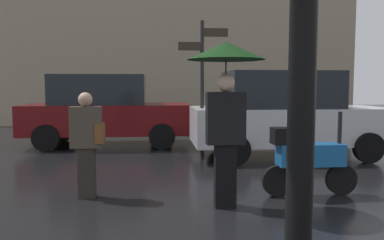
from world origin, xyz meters
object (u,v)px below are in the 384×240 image
Objects in this scene: parked_car_left at (286,114)px; parked_car_right at (106,110)px; pedestrian_with_bag at (87,138)px; pedestrian_with_umbrella at (226,81)px; parked_scooter at (307,158)px; street_signpost at (202,76)px.

parked_car_left is 4.79m from parked_car_right.
pedestrian_with_bag is 0.35× the size of parked_car_left.
parked_car_right is (-2.26, 5.70, -0.71)m from pedestrian_with_umbrella.
pedestrian_with_umbrella is 1.53× the size of parked_scooter.
parked_car_left is at bearing -73.58° from pedestrian_with_bag.
street_signpost is at bearing -176.38° from parked_car_left.
parked_car_right is (-0.37, 5.08, 0.10)m from pedestrian_with_bag.
pedestrian_with_umbrella is 3.49m from street_signpost.
parked_car_right is at bearing 136.84° from street_signpost.
pedestrian_with_umbrella is 4.17m from parked_car_left.
street_signpost is at bearing 102.33° from parked_scooter.
pedestrian_with_bag is at bearing -142.08° from parked_car_left.
pedestrian_with_umbrella is 2.14m from pedestrian_with_bag.
pedestrian_with_umbrella is 0.72× the size of street_signpost.
parked_car_right is (-3.55, 5.28, 0.41)m from parked_scooter.
parked_scooter is (3.17, -0.20, -0.31)m from pedestrian_with_bag.
parked_car_left is 1.00× the size of parked_car_right.
parked_scooter is at bearing 115.41° from parked_car_right.
street_signpost is at bearing -55.48° from pedestrian_with_bag.
pedestrian_with_umbrella is at bearing -91.80° from street_signpost.
parked_car_left is 2.10m from street_signpost.
street_signpost is (0.11, 3.48, 0.15)m from pedestrian_with_umbrella.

